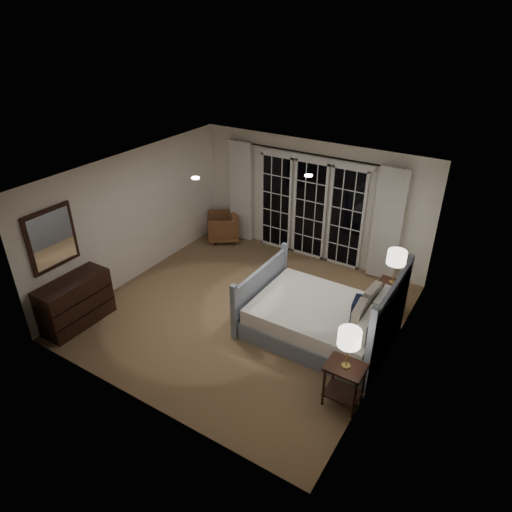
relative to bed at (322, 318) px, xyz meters
The scene contains 20 objects.
floor 1.46m from the bed, behind, with size 5.00×5.00×0.00m, color brown.
ceiling 2.59m from the bed, behind, with size 5.00×5.00×0.00m, color white.
wall_left 4.02m from the bed, behind, with size 0.02×5.00×2.50m, color white.
wall_right 1.43m from the bed, ahead, with size 0.02×5.00×2.50m, color white.
wall_back 2.92m from the bed, 120.73° to the left, with size 5.00×0.02×2.50m, color white.
wall_front 3.12m from the bed, 118.37° to the right, with size 5.00×0.02×2.50m, color white.
french_doors 2.84m from the bed, 121.17° to the left, with size 2.50×0.04×2.20m.
curtain_rod 3.30m from the bed, 121.83° to the left, with size 0.03×0.03×3.50m, color black.
curtain_left 3.90m from the bed, 143.60° to the left, with size 0.55×0.10×2.25m, color silver.
curtain_right 2.42m from the bed, 84.06° to the left, with size 0.55×0.10×2.25m, color silver.
downlight_a 2.30m from the bed, 142.04° to the left, with size 0.12×0.12×0.01m, color white.
downlight_b 3.00m from the bed, 165.53° to the right, with size 0.12×0.12×0.01m, color white.
bed is the anchor object (origin of this frame).
nightstand_left 1.48m from the bed, 54.11° to the right, with size 0.51×0.41×0.66m.
nightstand_right 1.44m from the bed, 59.68° to the left, with size 0.45×0.36×0.59m.
lamp_left 1.67m from the bed, 54.11° to the right, with size 0.30×0.30×0.58m.
lamp_right 1.63m from the bed, 59.68° to the left, with size 0.32×0.32×0.62m.
armchair 3.92m from the bed, 149.65° to the left, with size 0.68×0.70×0.64m, color brown.
dresser 4.11m from the bed, 152.59° to the right, with size 0.51×1.20×0.85m.
mirror 4.49m from the bed, 154.03° to the right, with size 0.05×0.85×1.00m.
Camera 1 is at (3.66, -5.50, 4.80)m, focal length 32.00 mm.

